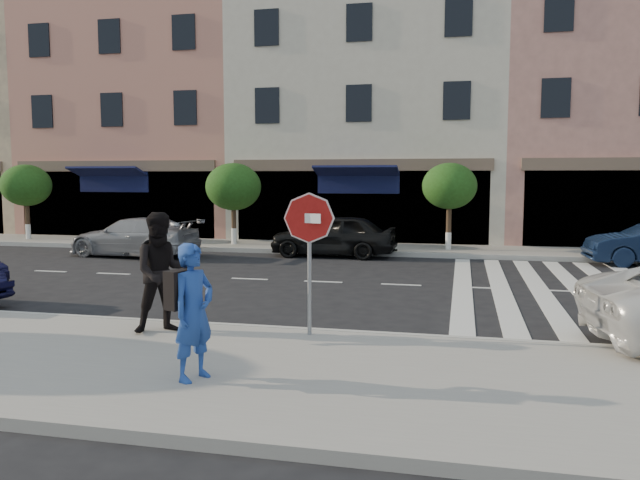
% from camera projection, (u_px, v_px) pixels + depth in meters
% --- Properties ---
extents(ground, '(120.00, 120.00, 0.00)m').
position_uv_depth(ground, '(279.00, 315.00, 12.17)').
color(ground, black).
rests_on(ground, ground).
extents(sidewalk_near, '(60.00, 4.50, 0.15)m').
position_uv_depth(sidewalk_near, '(200.00, 369.00, 8.52)').
color(sidewalk_near, gray).
rests_on(sidewalk_near, ground).
extents(sidewalk_far, '(60.00, 3.00, 0.15)m').
position_uv_depth(sidewalk_far, '(365.00, 249.00, 22.83)').
color(sidewalk_far, gray).
rests_on(sidewalk_far, ground).
extents(building_west_mid, '(10.00, 9.00, 14.00)m').
position_uv_depth(building_west_mid, '(161.00, 88.00, 30.38)').
color(building_west_mid, tan).
rests_on(building_west_mid, ground).
extents(building_centre, '(11.00, 9.00, 11.00)m').
position_uv_depth(building_centre, '(375.00, 115.00, 28.21)').
color(building_centre, beige).
rests_on(building_centre, ground).
extents(street_tree_wa, '(2.00, 2.00, 3.05)m').
position_uv_depth(street_tree_wa, '(26.00, 186.00, 25.51)').
color(street_tree_wa, '#473323').
rests_on(street_tree_wa, sidewalk_far).
extents(street_tree_wb, '(2.10, 2.10, 3.06)m').
position_uv_depth(street_tree_wb, '(233.00, 187.00, 23.52)').
color(street_tree_wb, '#473323').
rests_on(street_tree_wb, sidewalk_far).
extents(street_tree_c, '(1.90, 1.90, 3.04)m').
position_uv_depth(street_tree_c, '(449.00, 187.00, 21.74)').
color(street_tree_c, '#473323').
rests_on(street_tree_c, sidewalk_far).
extents(stop_sign, '(0.80, 0.22, 2.30)m').
position_uv_depth(stop_sign, '(309.00, 231.00, 9.92)').
color(stop_sign, gray).
rests_on(stop_sign, sidewalk_near).
extents(photographer, '(0.62, 0.74, 1.73)m').
position_uv_depth(photographer, '(194.00, 312.00, 7.80)').
color(photographer, '#214398').
rests_on(photographer, sidewalk_near).
extents(walker, '(1.22, 1.17, 1.98)m').
position_uv_depth(walker, '(163.00, 273.00, 10.18)').
color(walker, black).
rests_on(walker, sidewalk_near).
extents(car_far_left, '(4.79, 2.45, 1.33)m').
position_uv_depth(car_far_left, '(134.00, 237.00, 21.10)').
color(car_far_left, gray).
rests_on(car_far_left, ground).
extents(car_far_mid, '(4.25, 1.73, 1.45)m').
position_uv_depth(car_far_mid, '(333.00, 235.00, 21.09)').
color(car_far_mid, black).
rests_on(car_far_mid, ground).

